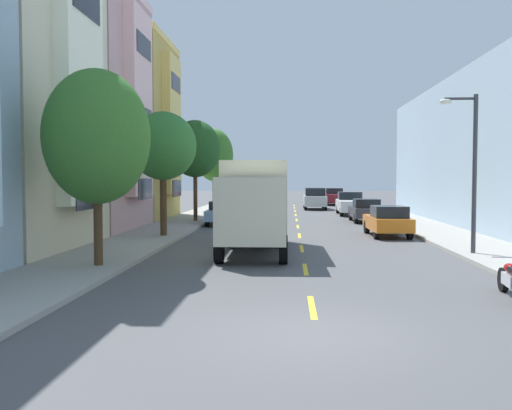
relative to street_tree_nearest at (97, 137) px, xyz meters
The scene contains 21 objects.
ground_plane 24.60m from the street_tree_nearest, 74.71° to the left, with size 160.00×160.00×0.00m, color #4C4C4F.
sidewalk_left 21.79m from the street_tree_nearest, 91.87° to the left, with size 3.20×120.00×0.14m, color #99968E.
sidewalk_right 25.62m from the street_tree_nearest, 57.76° to the left, with size 3.20×120.00×0.14m, color #99968E.
lane_centerline_dashes 19.45m from the street_tree_nearest, 70.33° to the left, with size 0.14×47.20×0.01m.
townhouse_third_rose 14.94m from the street_tree_nearest, 124.22° to the left, with size 12.84×7.99×12.93m.
townhouse_fourth_mustard 21.79m from the street_tree_nearest, 109.91° to the left, with size 11.01×7.99×12.24m.
street_tree_nearest is the anchor object (origin of this frame).
street_tree_second 8.87m from the street_tree_nearest, 90.00° to the left, with size 3.13×3.13×5.78m.
street_tree_third 17.74m from the street_tree_nearest, 90.00° to the left, with size 3.17×3.17×6.31m.
street_tree_farthest 26.61m from the street_tree_nearest, 90.00° to the left, with size 2.98×2.98×6.54m.
street_lamp 12.82m from the street_tree_nearest, 15.84° to the left, with size 1.35×0.28×5.66m.
delivery_box_truck 6.76m from the street_tree_nearest, 44.20° to the left, with size 2.50×7.47×3.46m.
parked_sedan_sky 16.97m from the street_tree_nearest, 83.35° to the left, with size 1.87×4.53×1.43m.
parked_hatchback_orange 15.17m from the street_tree_nearest, 43.95° to the left, with size 1.84×4.04×1.50m.
parked_hatchback_teal 48.41m from the street_tree_nearest, 77.30° to the left, with size 1.79×4.02×1.50m.
parked_suv_red 46.90m from the street_tree_nearest, 87.47° to the left, with size 1.97×4.81×1.93m.
parked_pickup_white 28.19m from the street_tree_nearest, 67.68° to the left, with size 2.05×5.32×1.73m.
parked_hatchback_charcoal 22.02m from the street_tree_nearest, 60.33° to the left, with size 1.77×4.01×1.50m.
parked_pickup_burgundy 43.16m from the street_tree_nearest, 75.63° to the left, with size 2.10×5.34×1.73m.
moving_silver_sedan 34.37m from the street_tree_nearest, 76.14° to the left, with size 1.95×4.80×1.93m.
parked_motorcycle 12.22m from the street_tree_nearest, 16.83° to the right, with size 0.62×2.05×0.90m.
Camera 1 is at (-0.51, -10.03, 2.84)m, focal length 38.70 mm.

